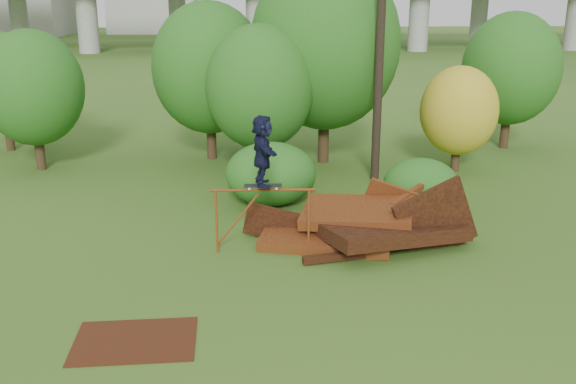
{
  "coord_description": "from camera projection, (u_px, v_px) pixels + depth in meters",
  "views": [
    {
      "loc": [
        -1.84,
        -12.06,
        5.92
      ],
      "look_at": [
        -0.8,
        2.0,
        1.6
      ],
      "focal_mm": 40.0,
      "sensor_mm": 36.0,
      "label": 1
    }
  ],
  "objects": [
    {
      "name": "shrub_left",
      "position": [
        271.0,
        174.0,
        18.8
      ],
      "size": [
        2.68,
        2.47,
        1.85
      ],
      "primitive_type": "ellipsoid",
      "color": "#1F5416",
      "rests_on": "ground"
    },
    {
      "name": "ground",
      "position": [
        333.0,
        292.0,
        13.36
      ],
      "size": [
        240.0,
        240.0,
        0.0
      ],
      "primitive_type": "plane",
      "color": "#2D5116",
      "rests_on": "ground"
    },
    {
      "name": "tree_5",
      "position": [
        511.0,
        69.0,
        25.19
      ],
      "size": [
        3.83,
        3.83,
        5.39
      ],
      "color": "black",
      "rests_on": "ground"
    },
    {
      "name": "utility_pole",
      "position": [
        381.0,
        25.0,
        20.15
      ],
      "size": [
        1.4,
        0.28,
        9.94
      ],
      "color": "black",
      "rests_on": "ground"
    },
    {
      "name": "tree_4",
      "position": [
        459.0,
        111.0,
        22.01
      ],
      "size": [
        2.67,
        2.67,
        3.68
      ],
      "color": "black",
      "rests_on": "ground"
    },
    {
      "name": "tree_6",
      "position": [
        3.0,
        82.0,
        24.89
      ],
      "size": [
        3.33,
        3.33,
        4.65
      ],
      "color": "black",
      "rests_on": "ground"
    },
    {
      "name": "scrap_pile",
      "position": [
        364.0,
        226.0,
        15.96
      ],
      "size": [
        5.86,
        3.33,
        2.27
      ],
      "color": "#41130B",
      "rests_on": "ground"
    },
    {
      "name": "grind_rail",
      "position": [
        263.0,
        207.0,
        15.15
      ],
      "size": [
        2.49,
        0.17,
        1.59
      ],
      "color": "brown",
      "rests_on": "ground"
    },
    {
      "name": "flat_plate",
      "position": [
        135.0,
        341.0,
        11.46
      ],
      "size": [
        2.19,
        1.58,
        0.03
      ],
      "primitive_type": "cube",
      "rotation": [
        0.0,
        0.0,
        0.02
      ],
      "color": "#3C1B0C",
      "rests_on": "ground"
    },
    {
      "name": "tree_0",
      "position": [
        33.0,
        88.0,
        22.02
      ],
      "size": [
        3.47,
        3.47,
        4.89
      ],
      "color": "black",
      "rests_on": "ground"
    },
    {
      "name": "tree_1",
      "position": [
        209.0,
        68.0,
        23.39
      ],
      "size": [
        4.17,
        4.17,
        5.8
      ],
      "color": "black",
      "rests_on": "ground"
    },
    {
      "name": "skater",
      "position": [
        263.0,
        151.0,
        14.75
      ],
      "size": [
        0.61,
        1.57,
        1.66
      ],
      "primitive_type": "imported",
      "rotation": [
        0.0,
        0.0,
        1.65
      ],
      "color": "black",
      "rests_on": "skateboard"
    },
    {
      "name": "shrub_right",
      "position": [
        421.0,
        185.0,
        18.25
      ],
      "size": [
        2.16,
        1.98,
        1.53
      ],
      "primitive_type": "ellipsoid",
      "color": "#1F5416",
      "rests_on": "ground"
    },
    {
      "name": "tree_2",
      "position": [
        260.0,
        87.0,
        21.29
      ],
      "size": [
        3.62,
        3.62,
        5.1
      ],
      "color": "black",
      "rests_on": "ground"
    },
    {
      "name": "skateboard",
      "position": [
        263.0,
        186.0,
        15.0
      ],
      "size": [
        0.89,
        0.27,
        0.09
      ],
      "rotation": [
        0.0,
        0.0,
        -0.04
      ],
      "color": "black",
      "rests_on": "grind_rail"
    },
    {
      "name": "tree_3",
      "position": [
        325.0,
        44.0,
        22.64
      ],
      "size": [
        5.3,
        5.3,
        7.35
      ],
      "color": "black",
      "rests_on": "ground"
    }
  ]
}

